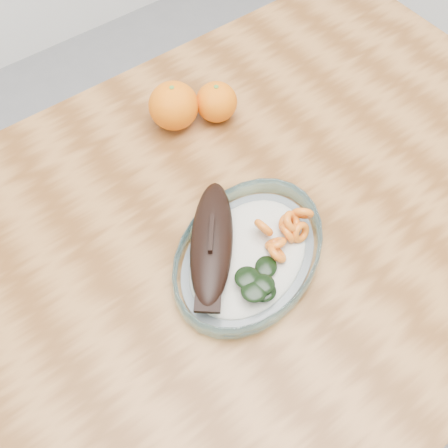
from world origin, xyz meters
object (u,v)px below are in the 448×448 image
(orange_left, at_px, (174,106))
(orange_right, at_px, (216,102))
(plated_meal, at_px, (247,253))
(dining_table, at_px, (239,258))

(orange_left, xyz_separation_m, orange_right, (0.07, -0.03, -0.01))
(plated_meal, height_order, orange_right, plated_meal)
(plated_meal, relative_size, orange_right, 9.00)
(dining_table, height_order, orange_right, orange_right)
(dining_table, bearing_deg, plated_meal, -118.24)
(plated_meal, height_order, orange_left, orange_left)
(dining_table, distance_m, orange_right, 0.27)
(dining_table, xyz_separation_m, orange_right, (0.10, 0.21, 0.13))
(dining_table, xyz_separation_m, plated_meal, (-0.03, -0.05, 0.12))
(dining_table, relative_size, orange_right, 17.01)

